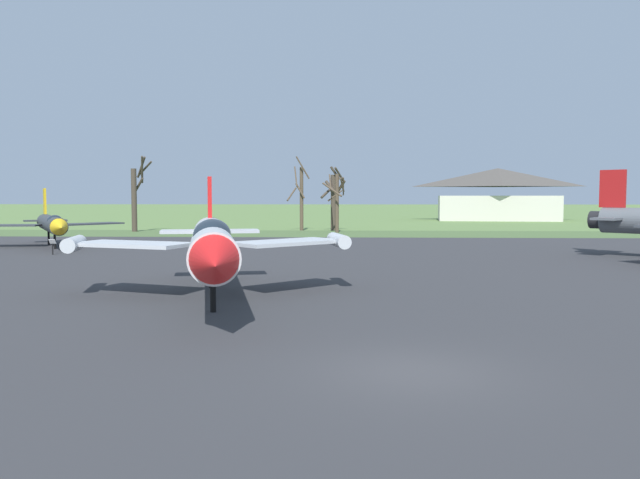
# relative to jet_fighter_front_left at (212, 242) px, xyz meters

# --- Properties ---
(ground_plane) EXTENTS (600.00, 600.00, 0.00)m
(ground_plane) POSITION_rel_jet_fighter_front_left_xyz_m (6.55, -9.57, -2.22)
(ground_plane) COLOR #607F42
(asphalt_apron) EXTENTS (71.45, 58.14, 0.05)m
(asphalt_apron) POSITION_rel_jet_fighter_front_left_xyz_m (6.55, 7.87, -2.20)
(asphalt_apron) COLOR #333335
(asphalt_apron) RESTS_ON ground
(grass_verge_strip) EXTENTS (131.45, 12.00, 0.06)m
(grass_verge_strip) POSITION_rel_jet_fighter_front_left_xyz_m (6.55, 42.94, -2.19)
(grass_verge_strip) COLOR #4C6637
(grass_verge_strip) RESTS_ON ground
(jet_fighter_front_left) EXTENTS (11.48, 15.64, 4.84)m
(jet_fighter_front_left) POSITION_rel_jet_fighter_front_left_xyz_m (0.00, 0.00, 0.00)
(jet_fighter_front_left) COLOR silver
(jet_fighter_front_left) RESTS_ON ground
(jet_fighter_rear_left) EXTENTS (10.16, 12.04, 4.60)m
(jet_fighter_rear_left) POSITION_rel_jet_fighter_front_left_xyz_m (-17.61, 24.32, -0.37)
(jet_fighter_rear_left) COLOR #33383D
(jet_fighter_rear_left) RESTS_ON ground
(info_placard_rear_left) EXTENTS (0.47, 0.26, 1.08)m
(info_placard_rear_left) POSITION_rel_jet_fighter_front_left_xyz_m (-14.60, 18.01, -1.57)
(info_placard_rear_left) COLOR black
(info_placard_rear_left) RESTS_ON ground
(bare_tree_far_left) EXTENTS (2.41, 2.72, 8.33)m
(bare_tree_far_left) POSITION_rel_jet_fighter_front_left_xyz_m (-18.33, 45.93, 1.89)
(bare_tree_far_left) COLOR #42382D
(bare_tree_far_left) RESTS_ON ground
(bare_tree_left_of_center) EXTENTS (2.64, 2.62, 8.43)m
(bare_tree_left_of_center) POSITION_rel_jet_fighter_front_left_xyz_m (-0.40, 49.25, 1.75)
(bare_tree_left_of_center) COLOR brown
(bare_tree_left_of_center) RESTS_ON ground
(bare_tree_center) EXTENTS (2.93, 2.65, 7.31)m
(bare_tree_center) POSITION_rel_jet_fighter_front_left_xyz_m (3.35, 49.17, 1.47)
(bare_tree_center) COLOR #42382D
(bare_tree_center) RESTS_ON ground
(bare_tree_right_of_center) EXTENTS (2.40, 2.68, 6.33)m
(bare_tree_right_of_center) POSITION_rel_jet_fighter_front_left_xyz_m (3.80, 44.87, 1.36)
(bare_tree_right_of_center) COLOR brown
(bare_tree_right_of_center) RESTS_ON ground
(visitor_building) EXTENTS (20.68, 11.84, 8.51)m
(visitor_building) POSITION_rel_jet_fighter_front_left_xyz_m (29.32, 82.52, 2.04)
(visitor_building) COLOR beige
(visitor_building) RESTS_ON ground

